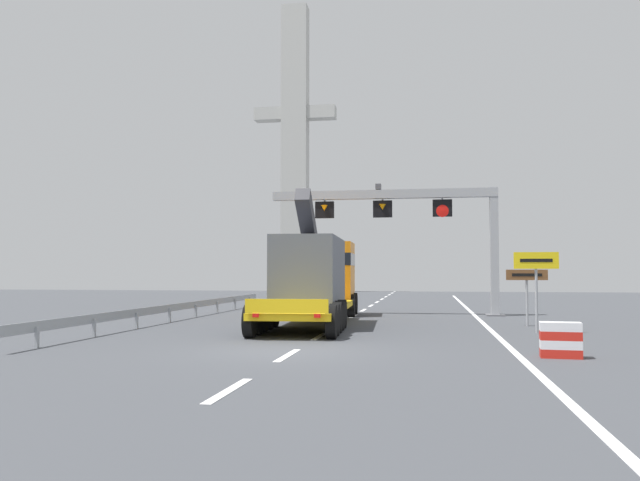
# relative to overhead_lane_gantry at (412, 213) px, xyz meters

# --- Properties ---
(ground) EXTENTS (112.00, 112.00, 0.00)m
(ground) POSITION_rel_overhead_lane_gantry_xyz_m (-3.12, -15.85, -5.18)
(ground) COLOR #424449
(lane_markings) EXTENTS (0.20, 63.74, 0.01)m
(lane_markings) POSITION_rel_overhead_lane_gantry_xyz_m (-2.83, 8.72, -5.17)
(lane_markings) COLOR silver
(lane_markings) RESTS_ON ground
(edge_line_right) EXTENTS (0.20, 63.00, 0.01)m
(edge_line_right) POSITION_rel_overhead_lane_gantry_xyz_m (3.08, -3.85, -5.17)
(edge_line_right) COLOR silver
(edge_line_right) RESTS_ON ground
(overhead_lane_gantry) EXTENTS (11.72, 0.90, 6.69)m
(overhead_lane_gantry) POSITION_rel_overhead_lane_gantry_xyz_m (0.00, 0.00, 0.00)
(overhead_lane_gantry) COLOR #9EA0A5
(overhead_lane_gantry) RESTS_ON ground
(heavy_haul_truck_yellow) EXTENTS (3.62, 14.16, 5.30)m
(heavy_haul_truck_yellow) POSITION_rel_overhead_lane_gantry_xyz_m (-4.01, -5.10, -3.19)
(heavy_haul_truck_yellow) COLOR yellow
(heavy_haul_truck_yellow) RESTS_ON ground
(exit_sign_yellow) EXTENTS (1.54, 0.15, 2.88)m
(exit_sign_yellow) POSITION_rel_overhead_lane_gantry_xyz_m (4.59, -9.27, -2.98)
(exit_sign_yellow) COLOR #9EA0A5
(exit_sign_yellow) RESTS_ON ground
(tourist_info_sign_brown) EXTENTS (1.62, 0.15, 2.27)m
(tourist_info_sign_brown) POSITION_rel_overhead_lane_gantry_xyz_m (4.71, -6.18, -3.44)
(tourist_info_sign_brown) COLOR #9EA0A5
(tourist_info_sign_brown) RESTS_ON ground
(crash_barrier_striped) EXTENTS (1.04, 0.59, 0.90)m
(crash_barrier_striped) POSITION_rel_overhead_lane_gantry_xyz_m (4.09, -16.07, -4.73)
(crash_barrier_striped) COLOR red
(crash_barrier_striped) RESTS_ON ground
(guardrail_left) EXTENTS (0.13, 26.08, 0.76)m
(guardrail_left) POSITION_rel_overhead_lane_gantry_xyz_m (-10.34, -4.81, -4.61)
(guardrail_left) COLOR #999EA3
(guardrail_left) RESTS_ON ground
(bridge_pylon_distant) EXTENTS (9.00, 2.00, 31.63)m
(bridge_pylon_distant) POSITION_rel_overhead_lane_gantry_xyz_m (-13.51, 36.55, 11.03)
(bridge_pylon_distant) COLOR #B7B7B2
(bridge_pylon_distant) RESTS_ON ground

